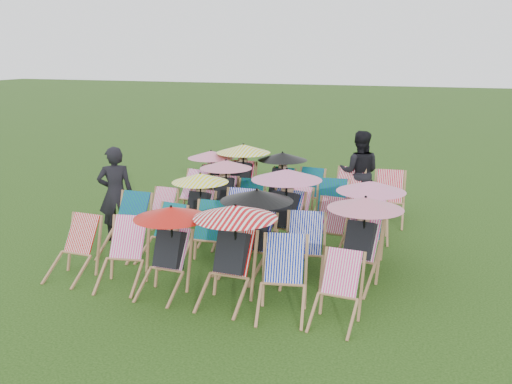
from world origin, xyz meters
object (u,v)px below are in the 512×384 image
(person_rear, at_px, (359,172))
(deckchair_5, at_px, (337,291))
(deckchair_0, at_px, (72,249))
(person_left, at_px, (116,194))
(deckchair_29, at_px, (389,199))

(person_rear, bearing_deg, deckchair_5, 89.50)
(deckchair_0, height_order, person_rear, person_rear)
(deckchair_5, xyz_separation_m, person_rear, (-0.68, 5.18, 0.45))
(deckchair_5, bearing_deg, person_left, 160.20)
(person_left, bearing_deg, deckchair_29, 178.23)
(person_left, bearing_deg, deckchair_5, 123.64)
(person_rear, bearing_deg, deckchair_29, 135.54)
(person_left, distance_m, person_rear, 5.02)
(deckchair_0, bearing_deg, deckchair_5, -0.44)
(deckchair_0, xyz_separation_m, deckchair_5, (4.07, -0.11, -0.02))
(deckchair_5, distance_m, person_rear, 5.24)
(deckchair_5, height_order, person_rear, person_rear)
(deckchair_0, relative_size, person_left, 0.52)
(deckchair_0, relative_size, deckchair_5, 1.04)
(deckchair_29, bearing_deg, person_left, -153.59)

